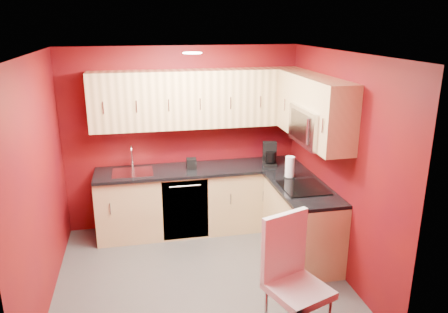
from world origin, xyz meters
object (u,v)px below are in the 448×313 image
object	(u,v)px
coffee_maker	(270,154)
dining_chair	(299,284)
microwave	(316,126)
paper_towel	(290,167)
napkin_holder	(191,164)
sink	(133,169)

from	to	relation	value
coffee_maker	dining_chair	xyz separation A→B (m)	(-0.45, -2.31, -0.47)
microwave	paper_towel	size ratio (longest dim) A/B	2.79
microwave	coffee_maker	xyz separation A→B (m)	(-0.25, 0.91, -0.59)
microwave	paper_towel	bearing A→B (deg)	110.78
napkin_holder	paper_towel	size ratio (longest dim) A/B	0.51
dining_chair	coffee_maker	bearing A→B (deg)	58.73
napkin_holder	sink	bearing A→B (deg)	178.44
sink	paper_towel	size ratio (longest dim) A/B	1.91
paper_towel	microwave	bearing A→B (deg)	-69.22
coffee_maker	napkin_holder	xyz separation A→B (m)	(-1.07, 0.07, -0.09)
coffee_maker	napkin_holder	distance (m)	1.08
coffee_maker	paper_towel	size ratio (longest dim) A/B	1.14
paper_towel	napkin_holder	bearing A→B (deg)	153.20
sink	microwave	bearing A→B (deg)	-25.60
microwave	napkin_holder	size ratio (longest dim) A/B	5.45
sink	napkin_holder	size ratio (longest dim) A/B	3.73
napkin_holder	dining_chair	world-z (taller)	dining_chair
microwave	napkin_holder	world-z (taller)	microwave
sink	paper_towel	bearing A→B (deg)	-17.46
dining_chair	napkin_holder	bearing A→B (deg)	84.38
napkin_holder	dining_chair	bearing A→B (deg)	-75.32
sink	napkin_holder	xyz separation A→B (m)	(0.78, -0.02, 0.04)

